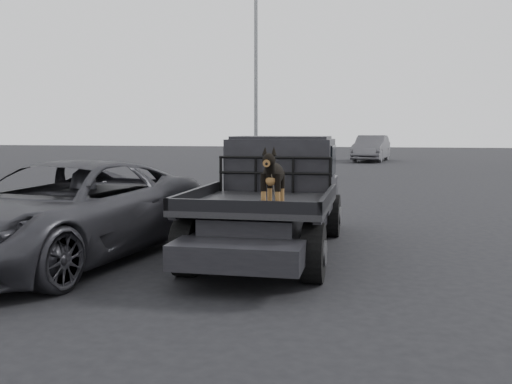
% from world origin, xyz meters
% --- Properties ---
extents(ground, '(120.00, 120.00, 0.00)m').
position_xyz_m(ground, '(0.00, 0.00, 0.00)').
color(ground, black).
rests_on(ground, ground).
extents(flatbed_ute, '(2.00, 5.40, 0.92)m').
position_xyz_m(flatbed_ute, '(-0.27, 2.43, 0.46)').
color(flatbed_ute, black).
rests_on(flatbed_ute, ground).
extents(ute_cab, '(1.72, 1.30, 0.88)m').
position_xyz_m(ute_cab, '(-0.27, 3.38, 1.36)').
color(ute_cab, black).
rests_on(ute_cab, flatbed_ute).
extents(headache_rack, '(1.80, 0.08, 0.55)m').
position_xyz_m(headache_rack, '(-0.27, 2.63, 1.20)').
color(headache_rack, black).
rests_on(headache_rack, flatbed_ute).
extents(dog, '(0.32, 0.60, 0.74)m').
position_xyz_m(dog, '(0.03, 0.82, 1.29)').
color(dog, black).
rests_on(dog, flatbed_ute).
extents(parked_suv, '(3.15, 5.51, 1.45)m').
position_xyz_m(parked_suv, '(-3.15, 1.27, 0.72)').
color(parked_suv, '#2F2F34').
rests_on(parked_suv, ground).
extents(distant_car_a, '(2.39, 5.04, 1.60)m').
position_xyz_m(distant_car_a, '(1.12, 29.50, 0.80)').
color(distant_car_a, '#4A4A4E').
rests_on(distant_car_a, ground).
extents(floodlight_near, '(1.08, 0.28, 14.73)m').
position_xyz_m(floodlight_near, '(-4.30, 20.67, 7.97)').
color(floodlight_near, slate).
rests_on(floodlight_near, ground).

